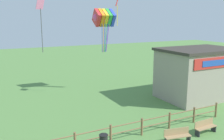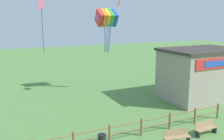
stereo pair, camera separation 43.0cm
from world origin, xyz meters
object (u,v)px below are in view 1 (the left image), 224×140
seaside_building (198,73)px  kite_red_diamond (117,5)px  kite_pink_diamond (41,16)px  park_bench_near_fence (177,135)px  kite_rainbow_parafoil (104,18)px  park_bench_by_building (205,126)px

seaside_building → kite_red_diamond: size_ratio=2.72×
kite_pink_diamond → seaside_building: bearing=-3.2°
park_bench_near_fence → kite_red_diamond: kite_red_diamond is taller
park_bench_near_fence → kite_pink_diamond: kite_pink_diamond is taller
park_bench_near_fence → kite_rainbow_parafoil: 14.08m
seaside_building → kite_rainbow_parafoil: (-6.66, 6.20, 5.02)m
seaside_building → kite_red_diamond: bearing=150.9°
kite_red_diamond → seaside_building: bearing=-29.1°
park_bench_by_building → kite_red_diamond: size_ratio=0.63×
park_bench_by_building → kite_rainbow_parafoil: 13.99m
park_bench_by_building → kite_pink_diamond: bearing=142.3°
kite_rainbow_parafoil → kite_red_diamond: size_ratio=1.65×
seaside_building → kite_pink_diamond: (-13.84, 0.78, 5.08)m
seaside_building → kite_rainbow_parafoil: kite_rainbow_parafoil is taller
park_bench_by_building → kite_pink_diamond: (-8.64, 6.67, 6.94)m
kite_rainbow_parafoil → kite_pink_diamond: size_ratio=1.19×
park_bench_near_fence → park_bench_by_building: bearing=3.6°
park_bench_by_building → kite_red_diamond: kite_red_diamond is taller
seaside_building → kite_pink_diamond: size_ratio=1.97×
seaside_building → kite_rainbow_parafoil: 10.39m
seaside_building → park_bench_by_building: 8.08m
park_bench_near_fence → park_bench_by_building: (2.44, 0.15, 0.00)m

